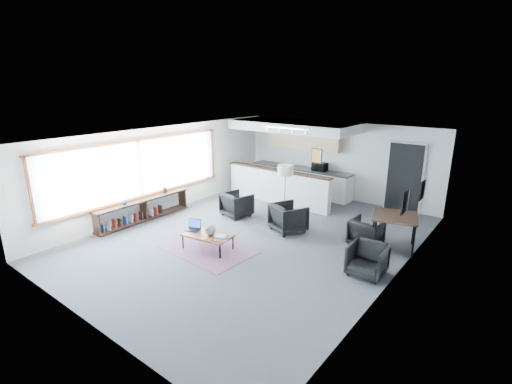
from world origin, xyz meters
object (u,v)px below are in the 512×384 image
Objects in this scene: coffee_table at (208,236)px; dining_chair_far at (366,233)px; armchair_left at (237,203)px; armchair_right at (288,216)px; dining_chair_near at (367,261)px; laptop at (194,227)px; floor_lamp at (285,172)px; microwave at (320,166)px; book_stack at (221,237)px; dining_table at (395,218)px; ceramic_pot at (210,230)px.

coffee_table is 2.00× the size of dining_chair_far.
armchair_left is 1.87m from armchair_right.
dining_chair_far is at bearing 109.87° from dining_chair_near.
floor_lamp is at bearing 57.34° from laptop.
microwave is at bearing -50.43° from armchair_right.
floor_lamp reaches higher than book_stack.
dining_table is 1.96× the size of dining_chair_far.
ceramic_pot is at bearing 94.07° from armchair_right.
book_stack is (0.95, -0.03, -0.03)m from laptop.
coffee_table is at bearing -94.20° from floor_lamp.
dining_chair_near is (3.38, 1.15, -0.20)m from ceramic_pot.
microwave reaches higher than dining_table.
armchair_right is (0.44, 2.14, -0.01)m from book_stack.
armchair_left reaches higher than ceramic_pot.
book_stack reaches higher than coffee_table.
dining_chair_near reaches higher than coffee_table.
floor_lamp is 2.45m from microwave.
dining_chair_near is 5.53m from microwave.
armchair_left is at bearing 122.97° from book_stack.
ceramic_pot is at bearing -7.86° from coffee_table.
ceramic_pot is 0.22× the size of dining_table.
dining_table is 0.77m from dining_chair_far.
armchair_left is 1.57× the size of microwave.
armchair_left is at bearing 163.85° from dining_chair_near.
armchair_left is at bearing 115.85° from ceramic_pot.
armchair_left is 1.24× the size of dining_chair_near.
laptop is 0.33× the size of dining_table.
floor_lamp is at bearing -91.46° from microwave.
ceramic_pot is (0.59, -0.03, 0.06)m from laptop.
armchair_right reaches higher than dining_chair_near.
dining_chair_far is 4.11m from microwave.
armchair_right is 0.68× the size of dining_table.
floor_lamp reaches higher than dining_chair_far.
floor_lamp is 2.50× the size of dining_chair_near.
armchair_left is at bearing 105.47° from coffee_table.
ceramic_pot reaches higher than dining_chair_far.
armchair_right is 2.04m from dining_chair_far.
book_stack is 5.46m from microwave.
floor_lamp is at bearing 176.31° from dining_table.
book_stack is 0.45× the size of armchair_right.
dining_chair_near is (3.25, -1.83, -1.06)m from floor_lamp.
armchair_left is (-0.48, 2.17, -0.06)m from laptop.
floor_lamp is 3.32m from dining_table.
microwave is at bearing 81.32° from coffee_table.
coffee_table is 0.51m from laptop.
ceramic_pot is 0.17× the size of floor_lamp.
floor_lamp reaches higher than laptop.
floor_lamp is at bearing 87.53° from ceramic_pot.
coffee_table is at bearing -141.47° from dining_table.
dining_table reaches higher than armchair_left.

